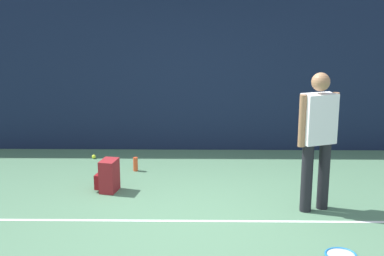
{
  "coord_description": "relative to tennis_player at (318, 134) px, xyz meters",
  "views": [
    {
      "loc": [
        0.09,
        -5.87,
        2.51
      ],
      "look_at": [
        0.0,
        0.4,
        1.0
      ],
      "focal_mm": 49.56,
      "sensor_mm": 36.0,
      "label": 1
    }
  ],
  "objects": [
    {
      "name": "back_fence",
      "position": [
        -1.5,
        2.73,
        0.42
      ],
      "size": [
        10.0,
        0.1,
        2.77
      ],
      "primitive_type": "cube",
      "color": "#141E38",
      "rests_on": "ground"
    },
    {
      "name": "ground_plane",
      "position": [
        -1.5,
        -0.27,
        -0.97
      ],
      "size": [
        12.0,
        12.0,
        0.0
      ],
      "primitive_type": "plane",
      "color": "#4C7556"
    },
    {
      "name": "tennis_ball_near_player",
      "position": [
        -3.14,
        2.12,
        -0.93
      ],
      "size": [
        0.07,
        0.07,
        0.07
      ],
      "primitive_type": "sphere",
      "color": "#CCE033",
      "rests_on": "ground"
    },
    {
      "name": "court_line",
      "position": [
        -1.5,
        -0.38,
        -0.96
      ],
      "size": [
        9.0,
        0.05,
        0.0
      ],
      "primitive_type": "cube",
      "color": "white",
      "rests_on": "ground"
    },
    {
      "name": "tennis_player",
      "position": [
        0.0,
        0.0,
        0.0
      ],
      "size": [
        0.5,
        0.35,
        1.7
      ],
      "rotation": [
        0.0,
        0.0,
        -2.77
      ],
      "color": "black",
      "rests_on": "ground"
    },
    {
      "name": "backpack",
      "position": [
        -2.64,
        0.61,
        -0.76
      ],
      "size": [
        0.32,
        0.33,
        0.44
      ],
      "rotation": [
        0.0,
        0.0,
        4.53
      ],
      "color": "maroon",
      "rests_on": "ground"
    },
    {
      "name": "tennis_racket",
      "position": [
        0.04,
        -1.25,
        -0.95
      ],
      "size": [
        0.55,
        0.56,
        0.03
      ],
      "rotation": [
        0.0,
        0.0,
        2.34
      ],
      "color": "black",
      "rests_on": "ground"
    },
    {
      "name": "water_bottle",
      "position": [
        -2.38,
        1.49,
        -0.86
      ],
      "size": [
        0.07,
        0.07,
        0.21
      ],
      "primitive_type": "cylinder",
      "color": "#D84C26",
      "rests_on": "ground"
    }
  ]
}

